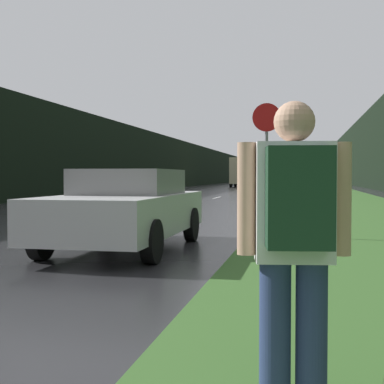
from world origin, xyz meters
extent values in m
cube|color=#386028|center=(7.01, 40.00, 0.01)|extent=(6.00, 240.00, 0.02)
cube|color=silver|center=(0.00, 12.62, 0.00)|extent=(0.12, 3.00, 0.01)
cube|color=silver|center=(0.00, 19.62, 0.00)|extent=(0.12, 3.00, 0.01)
cube|color=silver|center=(0.00, 26.62, 0.00)|extent=(0.12, 3.00, 0.01)
cube|color=silver|center=(0.00, 33.62, 0.00)|extent=(0.12, 3.00, 0.01)
cube|color=black|center=(-10.01, 50.00, 2.81)|extent=(2.00, 140.00, 5.62)
cylinder|color=slate|center=(4.40, 12.85, 1.16)|extent=(0.07, 0.07, 2.32)
cylinder|color=#B71414|center=(4.40, 12.85, 2.64)|extent=(0.62, 0.02, 0.62)
cylinder|color=navy|center=(5.04, 3.90, 0.44)|extent=(0.17, 0.17, 0.89)
cylinder|color=navy|center=(5.23, 3.93, 0.44)|extent=(0.17, 0.17, 0.89)
cube|color=white|center=(5.13, 3.91, 1.21)|extent=(0.44, 0.29, 0.64)
sphere|color=tan|center=(5.13, 3.91, 1.64)|extent=(0.22, 0.22, 0.22)
cylinder|color=tan|center=(4.88, 3.87, 1.23)|extent=(0.10, 0.10, 0.60)
cylinder|color=tan|center=(5.39, 3.95, 1.23)|extent=(0.10, 0.10, 0.60)
cube|color=#193823|center=(5.16, 3.71, 1.24)|extent=(0.35, 0.23, 0.51)
cube|color=#BCBCBC|center=(2.01, 10.32, 0.66)|extent=(1.94, 4.76, 0.70)
cube|color=slate|center=(2.01, 10.56, 1.24)|extent=(1.65, 2.14, 0.46)
cylinder|color=black|center=(2.93, 8.84, 0.34)|extent=(0.20, 0.69, 0.69)
cylinder|color=black|center=(1.09, 8.84, 0.34)|extent=(0.20, 0.69, 0.69)
cylinder|color=black|center=(2.93, 11.80, 0.34)|extent=(0.20, 0.69, 0.69)
cylinder|color=black|center=(1.09, 11.80, 0.34)|extent=(0.20, 0.69, 0.69)
cube|color=maroon|center=(2.01, 42.37, 0.66)|extent=(1.83, 4.16, 0.74)
cube|color=#40120F|center=(2.01, 42.57, 1.26)|extent=(1.56, 1.87, 0.46)
cylinder|color=black|center=(2.88, 41.08, 0.33)|extent=(0.20, 0.65, 0.65)
cylinder|color=black|center=(1.14, 41.08, 0.33)|extent=(0.20, 0.65, 0.65)
cylinder|color=black|center=(2.88, 43.65, 0.33)|extent=(0.20, 0.65, 0.65)
cylinder|color=black|center=(1.14, 43.65, 0.33)|extent=(0.20, 0.65, 0.65)
cube|color=#6E684F|center=(-2.01, 68.68, 1.57)|extent=(2.25, 2.13, 2.34)
cube|color=tan|center=(-2.01, 65.26, 1.96)|extent=(2.37, 4.70, 3.11)
cylinder|color=black|center=(-3.13, 68.47, 0.45)|extent=(0.28, 0.90, 0.90)
cylinder|color=black|center=(-0.88, 68.47, 0.45)|extent=(0.28, 0.90, 0.90)
cylinder|color=black|center=(-3.13, 64.08, 0.45)|extent=(0.28, 0.90, 0.90)
cylinder|color=black|center=(-0.88, 64.08, 0.45)|extent=(0.28, 0.90, 0.90)
camera|label=1|loc=(5.18, 1.00, 1.35)|focal=50.00mm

